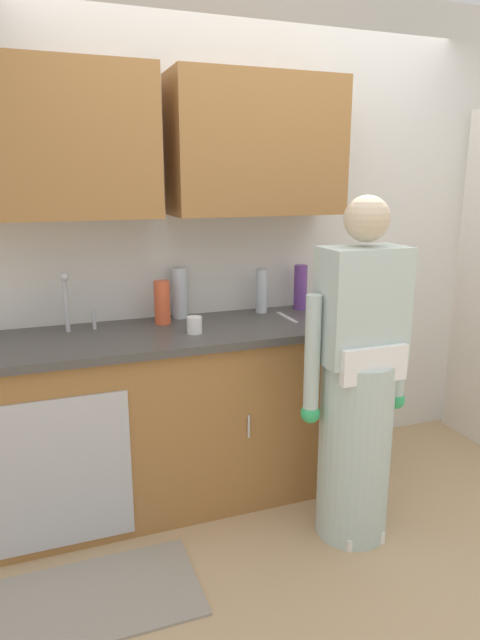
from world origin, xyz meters
TOP-DOWN VIEW (x-y plane):
  - ground_plane at (0.00, 0.00)m, footprint 9.00×9.00m
  - kitchen_wall_with_uppers at (-0.14, 0.99)m, footprint 4.80×0.44m
  - counter_cabinet at (-0.55, 0.70)m, footprint 1.90×0.62m
  - countertop at (-0.55, 0.70)m, footprint 1.96×0.66m
  - sink at (-1.02, 0.71)m, footprint 0.50×0.36m
  - person_at_sink at (0.16, 0.09)m, footprint 0.55×0.34m
  - floor_mat at (-1.05, 0.05)m, footprint 0.80×0.50m
  - bottle_dish_liquid at (-0.46, 0.94)m, footprint 0.08×0.08m
  - bottle_cleaner_spray at (0.25, 0.90)m, footprint 0.08×0.08m
  - bottle_soap at (0.01, 0.90)m, footprint 0.07×0.07m
  - bottle_water_short at (-0.58, 0.84)m, footprint 0.08×0.08m
  - cup_by_sink at (-0.47, 0.60)m, footprint 0.08×0.08m
  - knife_on_counter at (0.09, 0.73)m, footprint 0.03×0.24m

SIDE VIEW (x-z plane):
  - ground_plane at x=0.00m, z-range 0.00..0.00m
  - floor_mat at x=-1.05m, z-range 0.00..0.01m
  - counter_cabinet at x=-0.55m, z-range 0.00..0.90m
  - person_at_sink at x=0.16m, z-range -0.12..1.50m
  - countertop at x=-0.55m, z-range 0.90..0.94m
  - sink at x=-1.02m, z-range 0.75..1.10m
  - knife_on_counter at x=0.09m, z-range 0.94..0.95m
  - cup_by_sink at x=-0.47m, z-range 0.94..1.02m
  - bottle_water_short at x=-0.58m, z-range 0.94..1.17m
  - bottle_soap at x=0.01m, z-range 0.94..1.19m
  - bottle_cleaner_spray at x=0.25m, z-range 0.94..1.20m
  - bottle_dish_liquid at x=-0.46m, z-range 0.94..1.22m
  - kitchen_wall_with_uppers at x=-0.14m, z-range 0.13..2.83m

